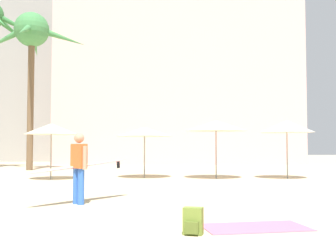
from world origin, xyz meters
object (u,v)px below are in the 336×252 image
at_px(cafe_umbrella_0, 216,126).
at_px(backpack, 193,222).
at_px(cafe_umbrella_2, 51,129).
at_px(cafe_umbrella_3, 287,126).
at_px(person_near_right, 80,165).
at_px(beach_towel, 255,227).
at_px(palm_tree_far_left, 32,38).
at_px(cafe_umbrella_4, 145,132).

height_order(cafe_umbrella_0, backpack, cafe_umbrella_0).
distance_m(cafe_umbrella_2, cafe_umbrella_3, 10.02).
height_order(cafe_umbrella_0, person_near_right, cafe_umbrella_0).
xyz_separation_m(beach_towel, backpack, (-1.11, -0.49, 0.19)).
bearing_deg(cafe_umbrella_3, cafe_umbrella_2, -179.61).
bearing_deg(cafe_umbrella_2, palm_tree_far_left, 112.39).
height_order(cafe_umbrella_2, cafe_umbrella_4, cafe_umbrella_2).
bearing_deg(beach_towel, backpack, -155.97).
distance_m(cafe_umbrella_2, backpack, 11.99).
xyz_separation_m(cafe_umbrella_0, beach_towel, (-1.12, -10.63, -2.27)).
bearing_deg(person_near_right, beach_towel, 95.98).
relative_size(cafe_umbrella_3, backpack, 5.95).
xyz_separation_m(cafe_umbrella_3, person_near_right, (-7.62, -7.33, -1.32)).
relative_size(cafe_umbrella_2, cafe_umbrella_3, 0.94).
distance_m(palm_tree_far_left, cafe_umbrella_0, 13.14).
xyz_separation_m(beach_towel, person_near_right, (-3.46, 3.08, 0.91)).
height_order(palm_tree_far_left, cafe_umbrella_4, palm_tree_far_left).
relative_size(palm_tree_far_left, cafe_umbrella_2, 3.98).
relative_size(cafe_umbrella_4, beach_towel, 1.41).
bearing_deg(cafe_umbrella_2, backpack, -66.32).
distance_m(beach_towel, backpack, 1.23).
distance_m(cafe_umbrella_2, cafe_umbrella_4, 3.97).
relative_size(cafe_umbrella_2, backpack, 5.57).
bearing_deg(cafe_umbrella_2, beach_towel, -60.46).
bearing_deg(cafe_umbrella_4, cafe_umbrella_0, -10.26).
bearing_deg(cafe_umbrella_0, person_near_right, -121.24).
height_order(cafe_umbrella_2, person_near_right, cafe_umbrella_2).
bearing_deg(backpack, beach_towel, 132.22).
height_order(cafe_umbrella_2, beach_towel, cafe_umbrella_2).
relative_size(cafe_umbrella_0, beach_towel, 1.49).
bearing_deg(cafe_umbrella_4, palm_tree_far_left, 137.75).
bearing_deg(backpack, cafe_umbrella_2, -138.12).
bearing_deg(cafe_umbrella_3, palm_tree_far_left, 151.79).
xyz_separation_m(cafe_umbrella_4, backpack, (0.87, -11.68, -1.83)).
bearing_deg(beach_towel, cafe_umbrella_2, 119.54).
distance_m(cafe_umbrella_2, beach_towel, 12.07).
xyz_separation_m(cafe_umbrella_0, cafe_umbrella_4, (-3.10, 0.56, -0.24)).
distance_m(cafe_umbrella_0, cafe_umbrella_2, 6.99).
xyz_separation_m(cafe_umbrella_3, backpack, (-5.27, -10.90, -2.04)).
bearing_deg(cafe_umbrella_0, cafe_umbrella_3, -4.11).
xyz_separation_m(palm_tree_far_left, cafe_umbrella_3, (12.90, -6.92, -5.57)).
bearing_deg(palm_tree_far_left, cafe_umbrella_2, -67.61).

